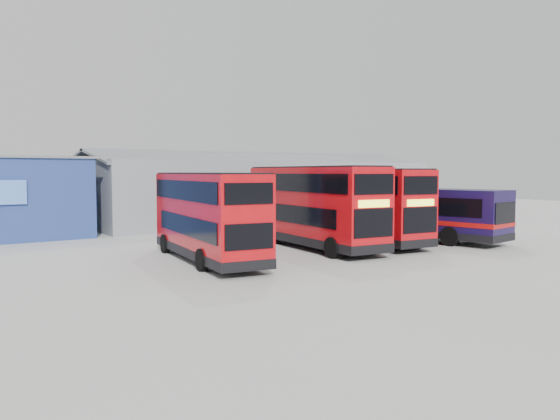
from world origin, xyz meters
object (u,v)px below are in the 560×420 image
object	(u,v)px
double_decker_right	(360,206)
single_decker_blue	(413,214)
double_decker_left	(207,217)
double_decker_centre	(313,207)
maintenance_shed	(260,190)

from	to	relation	value
double_decker_right	single_decker_blue	bearing A→B (deg)	-0.70
double_decker_left	double_decker_centre	world-z (taller)	double_decker_centre
double_decker_centre	single_decker_blue	distance (m)	7.54
double_decker_centre	single_decker_blue	size ratio (longest dim) A/B	0.91
maintenance_shed	double_decker_centre	bearing A→B (deg)	-113.75
maintenance_shed	double_decker_right	world-z (taller)	maintenance_shed
double_decker_left	single_decker_blue	xyz separation A→B (m)	(14.33, 0.20, -0.49)
double_decker_left	single_decker_blue	size ratio (longest dim) A/B	0.84
double_decker_left	double_decker_right	bearing A→B (deg)	-167.89
double_decker_left	double_decker_right	world-z (taller)	double_decker_right
double_decker_right	double_decker_left	bearing A→B (deg)	-169.10
single_decker_blue	double_decker_centre	bearing A→B (deg)	-11.75
maintenance_shed	double_decker_left	xyz separation A→B (m)	(-14.35, -17.79, -0.55)
double_decker_left	single_decker_blue	distance (m)	14.34
double_decker_centre	single_decker_blue	bearing A→B (deg)	2.22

